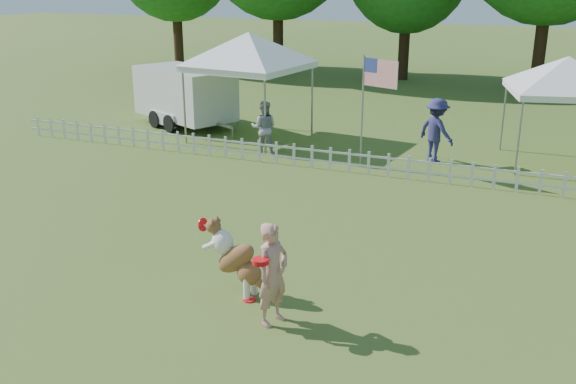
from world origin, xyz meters
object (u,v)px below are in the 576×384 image
at_px(frisbee_on_turf, 249,300).
at_px(spectator_a, 264,128).
at_px(canopy_tent_left, 250,88).
at_px(spectator_b, 436,130).
at_px(cargo_trailer, 185,97).
at_px(handler, 273,274).
at_px(flag_pole, 362,112).
at_px(canopy_tent_right, 561,112).
at_px(dog, 237,259).

relative_size(frisbee_on_turf, spectator_a, 0.13).
bearing_deg(canopy_tent_left, spectator_b, 3.08).
bearing_deg(cargo_trailer, canopy_tent_left, 8.54).
xyz_separation_m(handler, spectator_b, (0.58, 9.27, 0.09)).
bearing_deg(cargo_trailer, spectator_a, -4.92).
bearing_deg(spectator_a, frisbee_on_turf, 97.29).
xyz_separation_m(flag_pole, spectator_a, (-2.84, 0.22, -0.69)).
distance_m(canopy_tent_left, canopy_tent_right, 8.61).
bearing_deg(frisbee_on_turf, cargo_trailer, 125.69).
distance_m(canopy_tent_left, spectator_b, 5.67).
xyz_separation_m(frisbee_on_turf, spectator_a, (-3.34, 7.81, 0.73)).
distance_m(cargo_trailer, flag_pole, 7.11).
bearing_deg(flag_pole, handler, -59.15).
height_order(dog, cargo_trailer, cargo_trailer).
bearing_deg(spectator_a, canopy_tent_right, 179.56).
bearing_deg(canopy_tent_right, spectator_b, -174.05).
relative_size(canopy_tent_right, spectator_a, 1.86).
bearing_deg(canopy_tent_right, spectator_a, -178.15).
relative_size(frisbee_on_turf, flag_pole, 0.07).
distance_m(cargo_trailer, spectator_a, 4.42).
height_order(dog, spectator_a, spectator_a).
distance_m(flag_pole, spectator_a, 2.93).
bearing_deg(frisbee_on_turf, flag_pole, 93.76).
relative_size(flag_pole, spectator_a, 1.94).
relative_size(frisbee_on_turf, canopy_tent_right, 0.07).
xyz_separation_m(frisbee_on_turf, cargo_trailer, (-7.17, 9.99, 0.95)).
relative_size(canopy_tent_left, flag_pole, 1.08).
xyz_separation_m(dog, flag_pole, (-0.22, 7.44, 0.85)).
relative_size(canopy_tent_left, spectator_b, 1.82).
distance_m(canopy_tent_right, spectator_a, 7.79).
bearing_deg(flag_pole, canopy_tent_right, 49.17).
bearing_deg(spectator_b, frisbee_on_turf, 115.16).
bearing_deg(cargo_trailer, dog, -30.29).
height_order(flag_pole, spectator_b, flag_pole).
height_order(canopy_tent_right, cargo_trailer, canopy_tent_right).
distance_m(flag_pole, spectator_b, 2.16).
relative_size(dog, cargo_trailer, 0.27).
height_order(handler, spectator_b, spectator_b).
distance_m(canopy_tent_left, flag_pole, 4.25).
bearing_deg(handler, cargo_trailer, 53.76).
bearing_deg(canopy_tent_right, flag_pole, -167.45).
height_order(frisbee_on_turf, canopy_tent_left, canopy_tent_left).
bearing_deg(frisbee_on_turf, handler, -36.79).
bearing_deg(handler, canopy_tent_right, -1.89).
bearing_deg(cargo_trailer, frisbee_on_turf, -29.65).
bearing_deg(dog, handler, -25.83).
bearing_deg(dog, spectator_b, 89.18).
relative_size(dog, canopy_tent_right, 0.43).
xyz_separation_m(dog, frisbee_on_turf, (0.28, -0.15, -0.57)).
relative_size(handler, frisbee_on_turf, 7.63).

